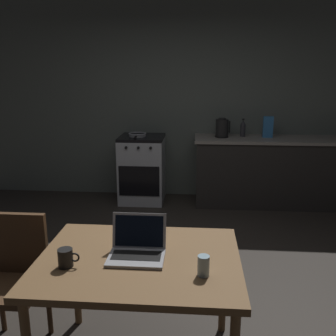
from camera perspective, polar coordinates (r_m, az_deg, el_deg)
The scene contains 13 objects.
ground_plane at distance 3.35m, azimuth -0.14°, elevation -17.97°, with size 12.00×12.00×0.00m, color #2D2823.
back_wall at distance 5.45m, azimuth 5.31°, elevation 9.91°, with size 6.40×0.10×2.73m, color #59615A.
kitchen_counter at distance 5.35m, azimuth 15.60°, elevation -0.46°, with size 2.16×0.64×0.92m.
stove_oven at distance 5.30m, azimuth -3.88°, elevation -0.11°, with size 0.60×0.62×0.92m.
dining_table at distance 2.29m, azimuth -4.34°, elevation -14.87°, with size 1.16×0.90×0.75m.
chair at distance 2.76m, azimuth -22.04°, elevation -14.44°, with size 0.40×0.40×0.89m.
laptop at distance 2.25m, azimuth -4.66°, elevation -12.00°, with size 0.32×0.27×0.22m.
electric_kettle at distance 5.14m, azimuth 8.10°, elevation 5.95°, with size 0.20×0.18×0.26m.
frying_pan at distance 5.19m, azimuth -4.61°, elevation 5.01°, with size 0.25×0.42×0.05m.
coffee_mug at distance 2.20m, azimuth -15.07°, elevation -12.88°, with size 0.12×0.08×0.10m.
drinking_glass at distance 2.06m, azimuth 5.34°, elevation -14.38°, with size 0.06×0.06×0.11m.
cereal_box at distance 5.23m, azimuth 14.76°, elevation 5.96°, with size 0.13×0.05×0.28m.
bottle_b at distance 5.25m, azimuth 11.17°, elevation 5.87°, with size 0.07×0.07×0.24m.
Camera 1 is at (0.23, -2.81, 1.80)m, focal length 40.64 mm.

